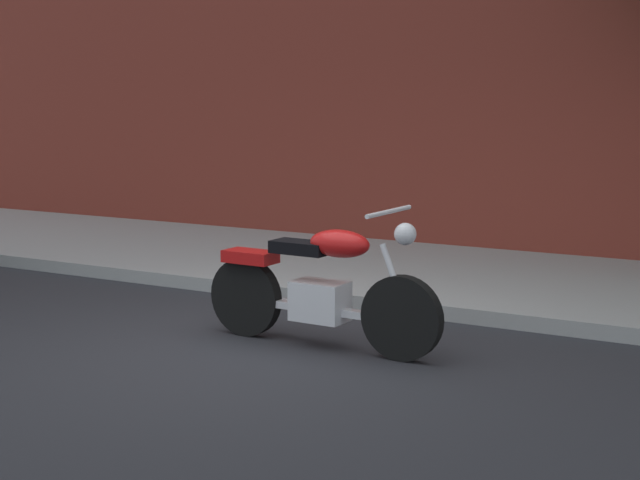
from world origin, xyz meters
name	(u,v)px	position (x,y,z in m)	size (l,w,h in m)	color
ground_plane	(248,351)	(0.00, 0.00, 0.00)	(60.00, 60.00, 0.00)	#28282D
sidewalk	(415,274)	(0.00, 3.33, 0.07)	(25.30, 3.29, 0.14)	#999999
motorcycle	(320,288)	(0.44, 0.39, 0.48)	(2.12, 0.70, 1.16)	black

